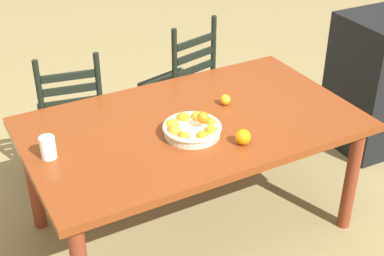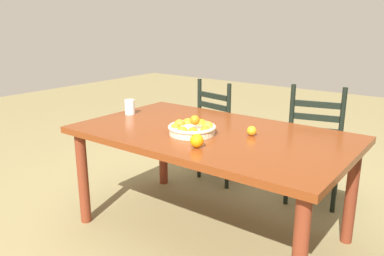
{
  "view_description": "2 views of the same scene",
  "coord_description": "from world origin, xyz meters",
  "px_view_note": "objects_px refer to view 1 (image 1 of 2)",
  "views": [
    {
      "loc": [
        -1.22,
        -2.26,
        2.23
      ],
      "look_at": [
        -0.07,
        -0.12,
        0.77
      ],
      "focal_mm": 51.33,
      "sensor_mm": 36.0,
      "label": 1
    },
    {
      "loc": [
        1.36,
        -2.03,
        1.44
      ],
      "look_at": [
        -0.07,
        -0.12,
        0.77
      ],
      "focal_mm": 36.2,
      "sensor_mm": 36.0,
      "label": 2
    }
  ],
  "objects_px": {
    "cabinet": "(379,83)",
    "drinking_glass": "(48,147)",
    "chair_by_cabinet": "(72,117)",
    "fruit_bowl": "(192,128)",
    "orange_loose_0": "(225,100)",
    "orange_loose_1": "(243,137)",
    "chair_near_window": "(182,86)",
    "dining_table": "(192,134)"
  },
  "relations": [
    {
      "from": "dining_table",
      "to": "fruit_bowl",
      "type": "distance_m",
      "value": 0.18
    },
    {
      "from": "chair_near_window",
      "to": "cabinet",
      "type": "bearing_deg",
      "value": 136.84
    },
    {
      "from": "chair_by_cabinet",
      "to": "cabinet",
      "type": "xyz_separation_m",
      "value": [
        2.07,
        -0.64,
        0.04
      ]
    },
    {
      "from": "orange_loose_1",
      "to": "orange_loose_0",
      "type": "bearing_deg",
      "value": 70.89
    },
    {
      "from": "dining_table",
      "to": "fruit_bowl",
      "type": "height_order",
      "value": "fruit_bowl"
    },
    {
      "from": "chair_near_window",
      "to": "drinking_glass",
      "type": "distance_m",
      "value": 1.49
    },
    {
      "from": "dining_table",
      "to": "orange_loose_0",
      "type": "distance_m",
      "value": 0.29
    },
    {
      "from": "chair_by_cabinet",
      "to": "orange_loose_1",
      "type": "height_order",
      "value": "chair_by_cabinet"
    },
    {
      "from": "chair_by_cabinet",
      "to": "fruit_bowl",
      "type": "xyz_separation_m",
      "value": [
        0.37,
        -0.96,
        0.32
      ]
    },
    {
      "from": "dining_table",
      "to": "cabinet",
      "type": "xyz_separation_m",
      "value": [
        1.63,
        0.21,
        -0.16
      ]
    },
    {
      "from": "fruit_bowl",
      "to": "drinking_glass",
      "type": "relative_size",
      "value": 2.72
    },
    {
      "from": "dining_table",
      "to": "cabinet",
      "type": "height_order",
      "value": "cabinet"
    },
    {
      "from": "chair_near_window",
      "to": "dining_table",
      "type": "bearing_deg",
      "value": 51.6
    },
    {
      "from": "dining_table",
      "to": "cabinet",
      "type": "relative_size",
      "value": 1.82
    },
    {
      "from": "dining_table",
      "to": "orange_loose_1",
      "type": "relative_size",
      "value": 22.47
    },
    {
      "from": "cabinet",
      "to": "orange_loose_0",
      "type": "xyz_separation_m",
      "value": [
        -1.37,
        -0.13,
        0.27
      ]
    },
    {
      "from": "fruit_bowl",
      "to": "drinking_glass",
      "type": "distance_m",
      "value": 0.73
    },
    {
      "from": "dining_table",
      "to": "chair_near_window",
      "type": "bearing_deg",
      "value": 65.87
    },
    {
      "from": "cabinet",
      "to": "orange_loose_1",
      "type": "bearing_deg",
      "value": -159.17
    },
    {
      "from": "chair_by_cabinet",
      "to": "cabinet",
      "type": "relative_size",
      "value": 0.95
    },
    {
      "from": "orange_loose_0",
      "to": "orange_loose_1",
      "type": "relative_size",
      "value": 0.77
    },
    {
      "from": "orange_loose_0",
      "to": "orange_loose_1",
      "type": "distance_m",
      "value": 0.42
    },
    {
      "from": "dining_table",
      "to": "drinking_glass",
      "type": "distance_m",
      "value": 0.79
    },
    {
      "from": "dining_table",
      "to": "chair_near_window",
      "type": "height_order",
      "value": "chair_near_window"
    },
    {
      "from": "dining_table",
      "to": "chair_near_window",
      "type": "distance_m",
      "value": 0.99
    },
    {
      "from": "chair_by_cabinet",
      "to": "fruit_bowl",
      "type": "bearing_deg",
      "value": 121.46
    },
    {
      "from": "fruit_bowl",
      "to": "orange_loose_0",
      "type": "bearing_deg",
      "value": 31.43
    },
    {
      "from": "chair_by_cabinet",
      "to": "orange_loose_1",
      "type": "xyz_separation_m",
      "value": [
        0.55,
        -1.17,
        0.32
      ]
    },
    {
      "from": "chair_near_window",
      "to": "orange_loose_1",
      "type": "xyz_separation_m",
      "value": [
        -0.28,
        -1.21,
        0.31
      ]
    },
    {
      "from": "cabinet",
      "to": "fruit_bowl",
      "type": "bearing_deg",
      "value": -167.54
    },
    {
      "from": "dining_table",
      "to": "cabinet",
      "type": "distance_m",
      "value": 1.65
    },
    {
      "from": "cabinet",
      "to": "drinking_glass",
      "type": "distance_m",
      "value": 2.43
    },
    {
      "from": "chair_near_window",
      "to": "fruit_bowl",
      "type": "height_order",
      "value": "chair_near_window"
    },
    {
      "from": "fruit_bowl",
      "to": "dining_table",
      "type": "bearing_deg",
      "value": 60.71
    },
    {
      "from": "chair_by_cabinet",
      "to": "orange_loose_0",
      "type": "relative_size",
      "value": 15.14
    },
    {
      "from": "orange_loose_1",
      "to": "cabinet",
      "type": "bearing_deg",
      "value": 19.28
    },
    {
      "from": "orange_loose_1",
      "to": "drinking_glass",
      "type": "xyz_separation_m",
      "value": [
        -0.9,
        0.34,
        0.02
      ]
    },
    {
      "from": "chair_by_cabinet",
      "to": "drinking_glass",
      "type": "height_order",
      "value": "chair_by_cabinet"
    },
    {
      "from": "orange_loose_0",
      "to": "drinking_glass",
      "type": "height_order",
      "value": "drinking_glass"
    },
    {
      "from": "orange_loose_1",
      "to": "fruit_bowl",
      "type": "bearing_deg",
      "value": 132.65
    },
    {
      "from": "chair_near_window",
      "to": "drinking_glass",
      "type": "xyz_separation_m",
      "value": [
        -1.18,
        -0.86,
        0.33
      ]
    },
    {
      "from": "cabinet",
      "to": "drinking_glass",
      "type": "relative_size",
      "value": 8.67
    }
  ]
}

